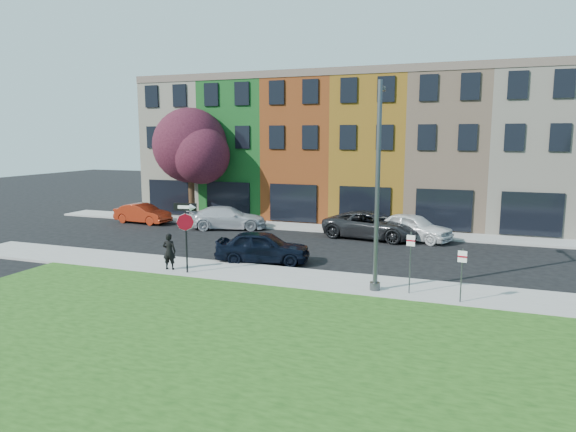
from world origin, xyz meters
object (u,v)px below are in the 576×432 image
at_px(stop_sign, 186,223).
at_px(sedan_near, 263,247).
at_px(street_lamp, 378,187).
at_px(man, 169,251).

xyz_separation_m(stop_sign, sedan_near, (2.25, 3.28, -1.54)).
height_order(stop_sign, street_lamp, street_lamp).
bearing_deg(stop_sign, street_lamp, -6.10).
height_order(man, sedan_near, man).
xyz_separation_m(stop_sign, street_lamp, (8.23, 0.48, 1.84)).
relative_size(sedan_near, street_lamp, 0.60).
bearing_deg(sedan_near, man, 121.64).
bearing_deg(street_lamp, sedan_near, 147.14).
relative_size(man, street_lamp, 0.21).
xyz_separation_m(sedan_near, street_lamp, (5.99, -2.80, 3.38)).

